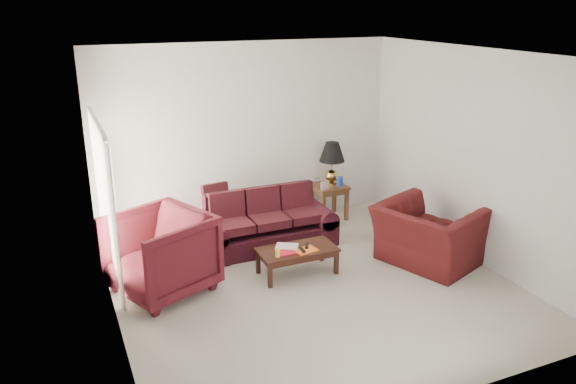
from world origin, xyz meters
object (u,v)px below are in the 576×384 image
(end_table, at_px, (329,201))
(armchair_right, at_px, (428,235))
(sofa, at_px, (267,221))
(coffee_table, at_px, (297,261))
(armchair_left, at_px, (160,254))
(floor_lamp, at_px, (108,201))

(end_table, relative_size, armchair_right, 0.45)
(sofa, bearing_deg, coffee_table, -81.60)
(sofa, xyz_separation_m, armchair_left, (-1.76, -0.76, 0.11))
(armchair_right, relative_size, coffee_table, 1.23)
(armchair_left, height_order, armchair_right, armchair_left)
(armchair_left, relative_size, coffee_table, 1.09)
(armchair_right, bearing_deg, armchair_left, 58.70)
(floor_lamp, bearing_deg, armchair_right, -28.55)
(armchair_left, height_order, coffee_table, armchair_left)
(coffee_table, bearing_deg, armchair_left, -172.23)
(sofa, height_order, armchair_left, armchair_left)
(sofa, bearing_deg, armchair_left, -150.88)
(sofa, xyz_separation_m, armchair_right, (1.89, -1.44, 0.01))
(sofa, bearing_deg, armchair_right, -31.70)
(end_table, distance_m, coffee_table, 2.20)
(armchair_left, bearing_deg, end_table, 91.34)
(armchair_left, distance_m, armchair_right, 3.72)
(sofa, distance_m, coffee_table, 1.04)
(end_table, bearing_deg, armchair_left, -155.32)
(floor_lamp, distance_m, armchair_left, 1.63)
(sofa, relative_size, coffee_table, 1.92)
(floor_lamp, bearing_deg, sofa, -19.53)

